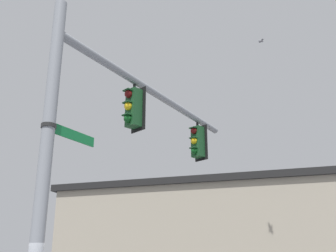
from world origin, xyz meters
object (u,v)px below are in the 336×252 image
at_px(traffic_light_mid_inner, 197,142).
at_px(traffic_light_nearest_pole, 133,108).
at_px(street_name_sign, 63,131).
at_px(bird_flying, 261,41).

bearing_deg(traffic_light_mid_inner, traffic_light_nearest_pole, 103.72).
xyz_separation_m(traffic_light_mid_inner, street_name_sign, (-1.43, 5.85, -1.34)).
bearing_deg(street_name_sign, traffic_light_nearest_pole, -76.16).
xyz_separation_m(traffic_light_nearest_pole, bird_flying, (-0.94, -5.09, 3.76)).
bearing_deg(bird_flying, traffic_light_nearest_pole, 79.55).
height_order(traffic_light_mid_inner, street_name_sign, traffic_light_mid_inner).
xyz_separation_m(traffic_light_nearest_pole, street_name_sign, (-0.57, 2.33, -1.34)).
bearing_deg(bird_flying, street_name_sign, 87.18).
bearing_deg(traffic_light_mid_inner, bird_flying, -138.81).
bearing_deg(traffic_light_nearest_pole, street_name_sign, 103.84).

